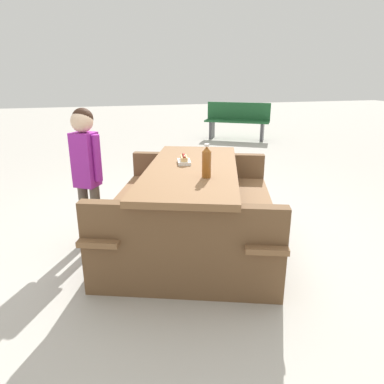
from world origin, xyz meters
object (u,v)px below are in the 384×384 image
(picnic_table, at_px, (192,201))
(soda_bottle, at_px, (207,162))
(park_bench_near, at_px, (237,120))
(hotdog_tray, at_px, (184,160))
(child_in_coat, at_px, (86,160))

(picnic_table, height_order, soda_bottle, soda_bottle)
(soda_bottle, bearing_deg, park_bench_near, -24.41)
(picnic_table, distance_m, soda_bottle, 0.54)
(soda_bottle, bearing_deg, hotdog_tray, 7.07)
(hotdog_tray, height_order, child_in_coat, child_in_coat)
(picnic_table, height_order, hotdog_tray, hotdog_tray)
(picnic_table, xyz_separation_m, hotdog_tray, (0.14, 0.04, 0.34))
(soda_bottle, bearing_deg, picnic_table, 4.02)
(soda_bottle, distance_m, child_in_coat, 1.11)
(hotdog_tray, relative_size, child_in_coat, 0.16)
(hotdog_tray, bearing_deg, soda_bottle, -172.93)
(picnic_table, distance_m, hotdog_tray, 0.37)
(picnic_table, relative_size, park_bench_near, 1.46)
(picnic_table, distance_m, child_in_coat, 0.99)
(picnic_table, bearing_deg, park_bench_near, -26.02)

